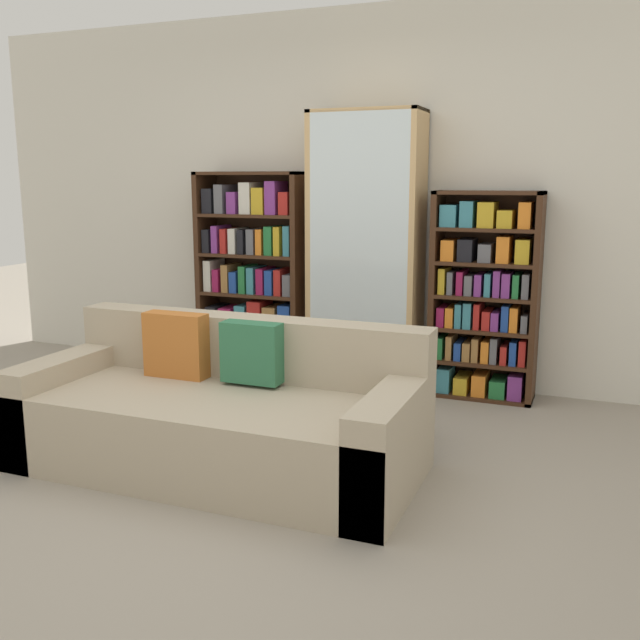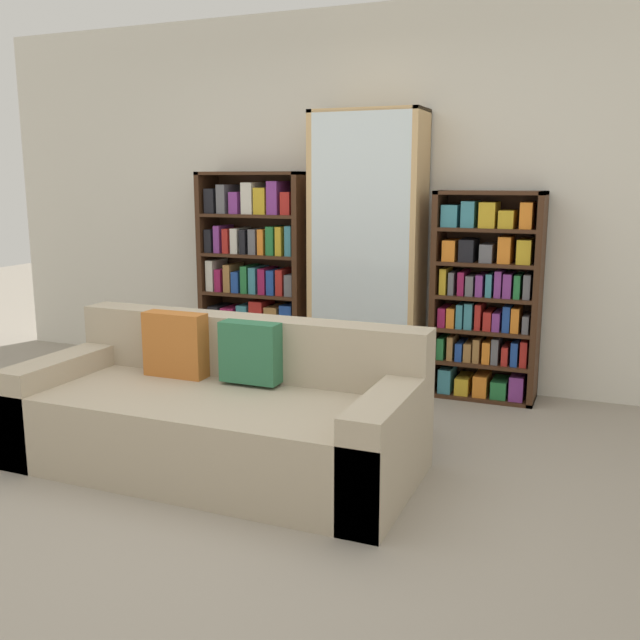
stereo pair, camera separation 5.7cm
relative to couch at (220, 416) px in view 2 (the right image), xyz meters
name	(u,v)px [view 2 (the right image)]	position (x,y,z in m)	size (l,w,h in m)	color
ground_plane	(206,496)	(0.13, -0.36, -0.27)	(16.00, 16.00, 0.00)	gray
wall_back	(365,199)	(0.13, 1.96, 1.08)	(6.46, 0.06, 2.70)	silver
couch	(220,416)	(0.00, 0.00, 0.00)	(2.08, 0.92, 0.77)	tan
bookshelf_left	(256,276)	(-0.69, 1.75, 0.48)	(0.85, 0.32, 1.55)	#3D2314
display_cabinet	(368,253)	(0.23, 1.73, 0.70)	(0.79, 0.36, 1.96)	tan
bookshelf_right	(486,298)	(1.07, 1.75, 0.43)	(0.71, 0.32, 1.42)	#3D2314
wine_bottle	(412,414)	(0.83, 0.78, -0.13)	(0.09, 0.09, 0.35)	black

